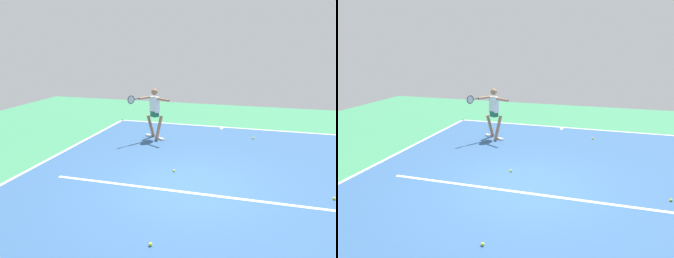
% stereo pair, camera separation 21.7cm
% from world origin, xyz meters
% --- Properties ---
extents(ground_plane, '(22.49, 22.49, 0.00)m').
position_xyz_m(ground_plane, '(0.00, 0.00, 0.00)').
color(ground_plane, '#388456').
extents(court_surface, '(9.03, 12.51, 0.00)m').
position_xyz_m(court_surface, '(0.00, 0.00, 0.00)').
color(court_surface, '#2D5484').
rests_on(court_surface, ground_plane).
extents(court_line_baseline_near, '(9.03, 0.10, 0.01)m').
position_xyz_m(court_line_baseline_near, '(0.00, -6.21, 0.00)').
color(court_line_baseline_near, white).
rests_on(court_line_baseline_near, ground_plane).
extents(court_line_sideline_right, '(0.10, 12.51, 0.01)m').
position_xyz_m(court_line_sideline_right, '(4.46, 0.00, 0.00)').
color(court_line_sideline_right, white).
rests_on(court_line_sideline_right, ground_plane).
extents(court_line_service, '(6.77, 0.10, 0.01)m').
position_xyz_m(court_line_service, '(0.00, 0.33, 0.00)').
color(court_line_service, white).
rests_on(court_line_service, ground_plane).
extents(court_line_centre_mark, '(0.10, 0.30, 0.01)m').
position_xyz_m(court_line_centre_mark, '(0.00, -6.01, 0.00)').
color(court_line_centre_mark, white).
rests_on(court_line_centre_mark, ground_plane).
extents(tennis_player, '(1.34, 1.14, 1.83)m').
position_xyz_m(tennis_player, '(2.15, -3.82, 1.05)').
color(tennis_player, '#9E7051').
rests_on(tennis_player, ground_plane).
extents(tennis_ball_far_corner, '(0.07, 0.07, 0.07)m').
position_xyz_m(tennis_ball_far_corner, '(0.04, 2.64, 0.03)').
color(tennis_ball_far_corner, '#CCE033').
rests_on(tennis_ball_far_corner, ground_plane).
extents(tennis_ball_by_baseline, '(0.07, 0.07, 0.07)m').
position_xyz_m(tennis_ball_by_baseline, '(0.58, -0.85, 0.03)').
color(tennis_ball_by_baseline, '#CCE033').
rests_on(tennis_ball_by_baseline, ground_plane).
extents(tennis_ball_by_sideline, '(0.07, 0.07, 0.07)m').
position_xyz_m(tennis_ball_by_sideline, '(-1.31, -4.77, 0.03)').
color(tennis_ball_by_sideline, yellow).
rests_on(tennis_ball_by_sideline, ground_plane).
extents(tennis_ball_centre_court, '(0.07, 0.07, 0.07)m').
position_xyz_m(tennis_ball_centre_court, '(-3.33, -0.23, 0.03)').
color(tennis_ball_centre_court, yellow).
rests_on(tennis_ball_centre_court, ground_plane).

